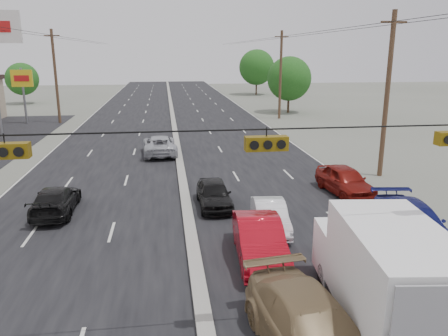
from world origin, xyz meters
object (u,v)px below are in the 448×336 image
at_px(tree_right_far, 257,67).
at_px(tan_sedan, 312,333).
at_px(pole_sign_far, 22,83).
at_px(oncoming_far, 160,145).
at_px(tree_right_mid, 289,79).
at_px(queue_car_a, 214,194).
at_px(queue_car_b, 270,216).
at_px(queue_car_e, 345,181).
at_px(oncoming_near, 56,200).
at_px(box_truck, 383,276).
at_px(utility_pole_left_c, 56,76).
at_px(tree_left_far, 22,79).
at_px(queue_car_d, 412,223).
at_px(utility_pole_right_c, 281,75).
at_px(red_sedan, 259,240).
at_px(utility_pole_right_b, 387,95).

xyz_separation_m(tree_right_far, tan_sedan, (-13.45, -71.05, -4.15)).
distance_m(pole_sign_far, oncoming_far, 22.83).
distance_m(tree_right_mid, tree_right_far, 25.03).
bearing_deg(queue_car_a, pole_sign_far, 119.97).
relative_size(queue_car_b, queue_car_e, 0.85).
height_order(queue_car_a, oncoming_near, queue_car_a).
bearing_deg(tan_sedan, box_truck, 15.15).
xyz_separation_m(utility_pole_left_c, queue_car_b, (16.00, -32.66, -4.47)).
height_order(utility_pole_left_c, tan_sedan, utility_pole_left_c).
bearing_deg(queue_car_e, oncoming_near, 178.20).
xyz_separation_m(tree_left_far, queue_car_b, (25.50, -52.66, -3.08)).
height_order(utility_pole_left_c, box_truck, utility_pole_left_c).
height_order(tree_left_far, queue_car_d, tree_left_far).
distance_m(utility_pole_left_c, oncoming_near, 30.23).
relative_size(utility_pole_right_c, tree_left_far, 1.63).
xyz_separation_m(tree_left_far, red_sedan, (24.43, -55.40, -2.93)).
bearing_deg(tan_sedan, tree_right_mid, 67.31).
height_order(utility_pole_right_b, queue_car_b, utility_pole_right_b).
xyz_separation_m(utility_pole_left_c, oncoming_near, (6.20, -29.25, -4.45)).
height_order(queue_car_b, oncoming_far, oncoming_far).
distance_m(oncoming_near, oncoming_far, 13.05).
distance_m(box_truck, queue_car_d, 7.06).
height_order(tree_right_mid, queue_car_a, tree_right_mid).
bearing_deg(red_sedan, tree_left_far, 117.56).
height_order(utility_pole_right_c, tan_sedan, utility_pole_right_c).
xyz_separation_m(utility_pole_left_c, tree_right_far, (28.50, 30.00, -0.15)).
height_order(utility_pole_right_c, queue_car_d, utility_pole_right_c).
distance_m(utility_pole_left_c, queue_car_e, 35.68).
bearing_deg(oncoming_near, queue_car_e, -177.60).
bearing_deg(pole_sign_far, tan_sedan, -65.68).
bearing_deg(queue_car_d, tan_sedan, -127.89).
xyz_separation_m(utility_pole_right_b, oncoming_far, (-13.90, 7.84, -4.37)).
xyz_separation_m(tree_right_mid, box_truck, (-10.16, -45.09, -2.64)).
bearing_deg(oncoming_far, tree_right_far, -112.99).
distance_m(pole_sign_far, red_sedan, 40.07).
distance_m(tree_left_far, oncoming_near, 51.78).
bearing_deg(utility_pole_right_c, box_truck, -100.82).
height_order(utility_pole_right_c, queue_car_e, utility_pole_right_c).
distance_m(tree_right_mid, oncoming_far, 27.80).
bearing_deg(utility_pole_right_c, queue_car_b, -105.41).
xyz_separation_m(box_truck, tan_sedan, (-2.28, -0.96, -0.89)).
distance_m(utility_pole_right_c, queue_car_a, 31.70).
height_order(tree_left_far, tan_sedan, tree_left_far).
bearing_deg(box_truck, queue_car_d, 59.42).
height_order(box_truck, queue_car_e, box_truck).
bearing_deg(queue_car_a, utility_pole_left_c, 114.65).
height_order(utility_pole_left_c, queue_car_a, utility_pole_left_c).
bearing_deg(queue_car_a, box_truck, -72.94).
bearing_deg(tree_left_far, tree_right_mid, -22.07).
relative_size(pole_sign_far, tan_sedan, 1.08).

